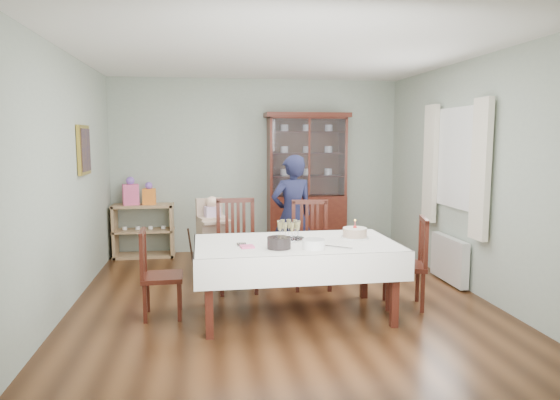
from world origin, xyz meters
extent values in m
plane|color=#593319|center=(0.00, 0.00, 0.00)|extent=(5.00, 5.00, 0.00)
plane|color=#9EAA99|center=(0.00, 2.50, 1.35)|extent=(4.50, 0.00, 4.50)
plane|color=#9EAA99|center=(-2.25, 0.00, 1.35)|extent=(0.00, 5.00, 5.00)
plane|color=#9EAA99|center=(2.25, 0.00, 1.35)|extent=(0.00, 5.00, 5.00)
plane|color=white|center=(0.00, 0.00, 2.70)|extent=(5.00, 5.00, 0.00)
cube|color=#451D11|center=(0.07, -0.56, 0.72)|extent=(1.91, 1.07, 0.06)
cube|color=silver|center=(0.07, -0.56, 0.76)|extent=(2.01, 1.17, 0.01)
cube|color=#451D11|center=(0.75, 2.26, 0.45)|extent=(1.20, 0.45, 0.90)
cube|color=white|center=(0.75, 2.07, 1.50)|extent=(1.12, 0.01, 1.16)
cube|color=#451D11|center=(0.75, 2.26, 2.14)|extent=(1.30, 0.48, 0.07)
cube|color=tan|center=(-1.75, 2.28, 0.02)|extent=(0.90, 0.38, 0.04)
cube|color=tan|center=(-1.75, 2.28, 0.40)|extent=(0.90, 0.38, 0.03)
cube|color=tan|center=(-1.75, 2.28, 0.78)|extent=(0.90, 0.38, 0.04)
cube|color=tan|center=(-2.17, 2.28, 0.40)|extent=(0.04, 0.38, 0.80)
cube|color=tan|center=(-1.33, 2.28, 0.40)|extent=(0.04, 0.38, 0.80)
cube|color=gold|center=(-2.22, 0.80, 1.65)|extent=(0.04, 0.48, 0.58)
cube|color=white|center=(2.22, 0.30, 1.55)|extent=(0.04, 1.02, 1.22)
cube|color=silver|center=(2.16, -0.32, 1.45)|extent=(0.07, 0.30, 1.55)
cube|color=silver|center=(2.16, 0.92, 1.45)|extent=(0.07, 0.30, 1.55)
cube|color=white|center=(2.16, 0.30, 0.30)|extent=(0.10, 0.80, 0.55)
cube|color=#451D11|center=(-0.45, 0.37, 0.49)|extent=(0.49, 0.49, 0.05)
cube|color=#451D11|center=(-0.46, 0.59, 0.79)|extent=(0.46, 0.06, 0.57)
cube|color=#451D11|center=(0.44, 0.38, 0.47)|extent=(0.50, 0.50, 0.05)
cube|color=#451D11|center=(0.45, 0.59, 0.76)|extent=(0.44, 0.08, 0.55)
cube|color=#451D11|center=(-1.25, -0.39, 0.41)|extent=(0.41, 0.41, 0.05)
cube|color=#451D11|center=(-1.43, -0.39, 0.65)|extent=(0.05, 0.38, 0.47)
cube|color=#451D11|center=(1.26, -0.44, 0.44)|extent=(0.53, 0.53, 0.05)
cube|color=#451D11|center=(1.45, -0.49, 0.70)|extent=(0.15, 0.41, 0.51)
imported|color=black|center=(0.30, 0.95, 0.79)|extent=(0.65, 0.51, 1.58)
cube|color=tan|center=(-0.73, 0.97, 0.67)|extent=(0.42, 0.39, 0.24)
cube|color=tan|center=(-0.73, 0.97, 0.88)|extent=(0.35, 0.15, 0.29)
cube|color=tan|center=(-0.73, 0.97, 0.75)|extent=(0.40, 0.26, 0.03)
cube|color=#CBABD0|center=(-0.73, 0.97, 0.84)|extent=(0.22, 0.19, 0.18)
sphere|color=beige|center=(-0.73, 0.97, 0.98)|extent=(0.15, 0.15, 0.15)
cylinder|color=silver|center=(0.02, -0.45, 0.77)|extent=(0.32, 0.32, 0.01)
torus|color=silver|center=(0.02, -0.45, 0.77)|extent=(0.33, 0.33, 0.01)
cylinder|color=white|center=(0.71, -0.46, 0.77)|extent=(0.29, 0.29, 0.02)
cylinder|color=brown|center=(0.71, -0.46, 0.82)|extent=(0.25, 0.25, 0.09)
cylinder|color=silver|center=(0.71, -0.46, 0.87)|extent=(0.25, 0.25, 0.01)
cylinder|color=#F24C4C|center=(0.71, -0.46, 0.91)|extent=(0.01, 0.01, 0.07)
sphere|color=yellow|center=(0.71, -0.46, 0.95)|extent=(0.02, 0.02, 0.02)
cylinder|color=black|center=(-0.14, -0.82, 0.81)|extent=(0.23, 0.23, 0.11)
cylinder|color=white|center=(0.18, -0.89, 0.81)|extent=(0.24, 0.24, 0.09)
cube|color=#ED578B|center=(-0.43, -0.74, 0.77)|extent=(0.14, 0.14, 0.02)
cube|color=silver|center=(0.42, -0.87, 0.77)|extent=(0.25, 0.20, 0.01)
cube|color=#ED578B|center=(-1.92, 2.26, 0.95)|extent=(0.25, 0.20, 0.31)
sphere|color=#E533B2|center=(-1.92, 2.26, 1.16)|extent=(0.12, 0.12, 0.12)
cube|color=orange|center=(-1.65, 2.26, 0.92)|extent=(0.19, 0.14, 0.24)
sphere|color=#E533B2|center=(-1.65, 2.26, 1.08)|extent=(0.11, 0.11, 0.11)
camera|label=1|loc=(-0.80, -5.36, 1.79)|focal=32.00mm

